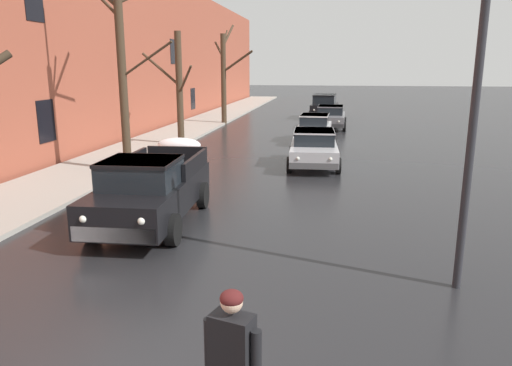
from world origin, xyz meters
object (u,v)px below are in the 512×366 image
bare_tree_second_along_sidewalk (122,66)px  bare_tree_far_down_block (225,74)px  pedestrian_with_coffee (232,358)px  pickup_truck_black_approaching_near_lane (150,190)px  sedan_grey_parked_far_down_block (330,116)px  sedan_silver_parked_kerbside_close (314,147)px  bare_tree_mid_block (179,88)px  street_lamp_post (478,80)px  suv_black_queued_behind_truck (324,106)px  sedan_white_parked_kerbside_mid (314,128)px

bare_tree_second_along_sidewalk → bare_tree_far_down_block: (0.10, 15.93, -0.50)m
bare_tree_far_down_block → pedestrian_with_coffee: bearing=-77.2°
pickup_truck_black_approaching_near_lane → pedestrian_with_coffee: same height
sedan_grey_parked_far_down_block → sedan_silver_parked_kerbside_close: bearing=-92.3°
bare_tree_mid_block → sedan_grey_parked_far_down_block: size_ratio=1.23×
bare_tree_mid_block → street_lamp_post: 17.42m
bare_tree_mid_block → pickup_truck_black_approaching_near_lane: bare_tree_mid_block is taller
sedan_grey_parked_far_down_block → pickup_truck_black_approaching_near_lane: bearing=-101.6°
suv_black_queued_behind_truck → street_lamp_post: (3.03, -28.75, 2.65)m
sedan_white_parked_kerbside_mid → sedan_grey_parked_far_down_block: (0.76, 5.97, 0.00)m
bare_tree_second_along_sidewalk → bare_tree_far_down_block: bare_tree_second_along_sidewalk is taller
bare_tree_second_along_sidewalk → sedan_white_parked_kerbside_mid: size_ratio=1.82×
bare_tree_mid_block → sedan_silver_parked_kerbside_close: bare_tree_mid_block is taller
bare_tree_far_down_block → sedan_grey_parked_far_down_block: bearing=-9.5°
bare_tree_second_along_sidewalk → bare_tree_far_down_block: bearing=89.6°
sedan_grey_parked_far_down_block → street_lamp_post: (2.51, -22.86, 2.88)m
bare_tree_second_along_sidewalk → sedan_white_parked_kerbside_mid: bare_tree_second_along_sidewalk is taller
street_lamp_post → pickup_truck_black_approaching_near_lane: bearing=159.3°
bare_tree_far_down_block → sedan_silver_parked_kerbside_close: bare_tree_far_down_block is taller
sedan_grey_parked_far_down_block → suv_black_queued_behind_truck: size_ratio=1.01×
bare_tree_far_down_block → suv_black_queued_behind_truck: size_ratio=1.51×
bare_tree_second_along_sidewalk → bare_tree_mid_block: bearing=90.0°
sedan_white_parked_kerbside_mid → pickup_truck_black_approaching_near_lane: bearing=-103.3°
pickup_truck_black_approaching_near_lane → suv_black_queued_behind_truck: bearing=82.1°
pickup_truck_black_approaching_near_lane → sedan_grey_parked_far_down_block: pickup_truck_black_approaching_near_lane is taller
bare_tree_second_along_sidewalk → street_lamp_post: 12.68m
sedan_white_parked_kerbside_mid → suv_black_queued_behind_truck: suv_black_queued_behind_truck is taller
pedestrian_with_coffee → street_lamp_post: (3.17, 4.30, 2.60)m
sedan_silver_parked_kerbside_close → sedan_grey_parked_far_down_block: 12.39m
sedan_grey_parked_far_down_block → street_lamp_post: bearing=-83.7°
suv_black_queued_behind_truck → pickup_truck_black_approaching_near_lane: bearing=-97.9°
bare_tree_far_down_block → pedestrian_with_coffee: size_ratio=3.78×
bare_tree_second_along_sidewalk → sedan_grey_parked_far_down_block: size_ratio=1.66×
sedan_grey_parked_far_down_block → sedan_white_parked_kerbside_mid: bearing=-97.3°
bare_tree_far_down_block → street_lamp_post: bare_tree_far_down_block is taller
pedestrian_with_coffee → street_lamp_post: bearing=53.6°
bare_tree_second_along_sidewalk → suv_black_queued_behind_truck: (6.70, 20.62, -2.87)m
pickup_truck_black_approaching_near_lane → suv_black_queued_behind_truck: (3.64, 26.22, 0.11)m
suv_black_queued_behind_truck → street_lamp_post: size_ratio=0.67×
suv_black_queued_behind_truck → pedestrian_with_coffee: 33.05m
suv_black_queued_behind_truck → pedestrian_with_coffee: size_ratio=2.50×
suv_black_queued_behind_truck → street_lamp_post: bearing=-84.0°
sedan_silver_parked_kerbside_close → suv_black_queued_behind_truck: suv_black_queued_behind_truck is taller
sedan_white_parked_kerbside_mid → sedan_grey_parked_far_down_block: bearing=82.7°
sedan_silver_parked_kerbside_close → suv_black_queued_behind_truck: size_ratio=0.95×
sedan_white_parked_kerbside_mid → sedan_silver_parked_kerbside_close: bearing=-87.7°
pickup_truck_black_approaching_near_lane → suv_black_queued_behind_truck: 26.47m
bare_tree_second_along_sidewalk → bare_tree_mid_block: (-0.00, 6.30, -1.02)m
sedan_white_parked_kerbside_mid → pedestrian_with_coffee: size_ratio=2.30×
bare_tree_second_along_sidewalk → street_lamp_post: bare_tree_second_along_sidewalk is taller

